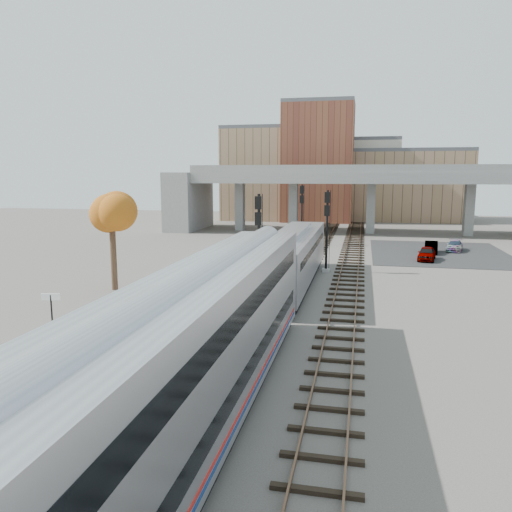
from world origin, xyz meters
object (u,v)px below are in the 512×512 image
at_px(car_b, 431,247).
at_px(signal_mast_mid, 327,232).
at_px(coach, 193,357).
at_px(car_c, 455,246).
at_px(signal_mast_near, 259,245).
at_px(car_a, 427,253).
at_px(tree, 112,217).
at_px(signal_mast_far, 302,215).
at_px(locomotive, 294,256).

bearing_deg(car_b, signal_mast_mid, -121.72).
height_order(coach, car_c, coach).
bearing_deg(signal_mast_mid, car_b, 51.20).
distance_m(signal_mast_near, car_a, 21.24).
distance_m(tree, car_b, 33.62).
height_order(coach, car_b, coach).
bearing_deg(car_b, car_c, 44.95).
bearing_deg(signal_mast_mid, car_c, 48.90).
distance_m(signal_mast_mid, tree, 17.61).
relative_size(coach, tree, 3.50).
xyz_separation_m(signal_mast_mid, signal_mast_far, (-4.10, 16.19, 0.07)).
height_order(locomotive, car_c, locomotive).
relative_size(signal_mast_far, car_b, 1.89).
distance_m(signal_mast_near, signal_mast_far, 24.74).
distance_m(signal_mast_mid, car_b, 16.41).
bearing_deg(car_a, coach, -96.84).
xyz_separation_m(signal_mast_mid, tree, (-14.57, -9.73, 1.85)).
height_order(car_a, car_c, car_a).
xyz_separation_m(coach, car_a, (11.13, 36.27, -2.10)).
distance_m(car_a, car_c, 7.78).
bearing_deg(signal_mast_mid, car_a, 40.61).
bearing_deg(coach, locomotive, 90.00).
height_order(signal_mast_near, car_b, signal_mast_near).
distance_m(locomotive, car_b, 22.13).
xyz_separation_m(tree, car_a, (23.70, 17.56, -4.60)).
relative_size(coach, signal_mast_near, 3.58).
height_order(locomotive, car_b, locomotive).
relative_size(signal_mast_near, car_b, 1.85).
relative_size(locomotive, signal_mast_near, 2.73).
bearing_deg(car_a, locomotive, -118.96).
xyz_separation_m(locomotive, coach, (-0.00, -22.61, 0.52)).
relative_size(car_a, car_b, 1.03).
bearing_deg(tree, car_a, 36.54).
bearing_deg(car_b, tree, -130.80).
distance_m(signal_mast_far, car_b, 14.96).
relative_size(locomotive, signal_mast_mid, 2.73).
xyz_separation_m(signal_mast_far, car_a, (13.23, -8.36, -2.83)).
bearing_deg(car_a, signal_mast_far, 157.94).
distance_m(signal_mast_near, tree, 10.69).
bearing_deg(tree, locomotive, 17.25).
xyz_separation_m(signal_mast_near, car_c, (16.91, 23.24, -2.84)).
bearing_deg(coach, tree, 123.89).
bearing_deg(signal_mast_far, car_a, -32.28).
height_order(coach, signal_mast_mid, signal_mast_mid).
distance_m(tree, car_a, 29.85).
xyz_separation_m(signal_mast_far, tree, (-10.47, -25.92, 1.78)).
relative_size(signal_mast_near, car_a, 1.80).
xyz_separation_m(coach, signal_mast_mid, (2.00, 28.43, 0.66)).
xyz_separation_m(signal_mast_near, car_b, (14.23, 21.16, -2.79)).
height_order(signal_mast_mid, car_a, signal_mast_mid).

